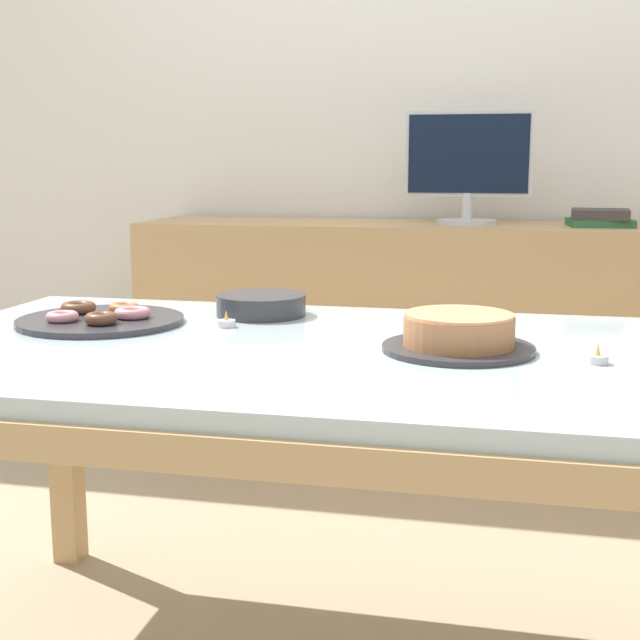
% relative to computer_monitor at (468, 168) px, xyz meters
% --- Properties ---
extents(wall_back, '(8.00, 0.10, 2.60)m').
position_rel_computer_monitor_xyz_m(wall_back, '(-0.16, 0.30, 0.24)').
color(wall_back, white).
rests_on(wall_back, ground).
extents(dining_table, '(1.79, 0.99, 0.73)m').
position_rel_computer_monitor_xyz_m(dining_table, '(-0.16, -1.41, -0.41)').
color(dining_table, silver).
rests_on(dining_table, ground).
extents(sideboard, '(1.94, 0.44, 0.87)m').
position_rel_computer_monitor_xyz_m(sideboard, '(-0.16, 0.00, -0.63)').
color(sideboard, tan).
rests_on(sideboard, ground).
extents(computer_monitor, '(0.42, 0.20, 0.38)m').
position_rel_computer_monitor_xyz_m(computer_monitor, '(0.00, 0.00, 0.00)').
color(computer_monitor, silver).
rests_on(computer_monitor, sideboard).
extents(book_stack, '(0.22, 0.20, 0.06)m').
position_rel_computer_monitor_xyz_m(book_stack, '(0.44, 0.00, -0.16)').
color(book_stack, '#2D6638').
rests_on(book_stack, sideboard).
extents(cake_chocolate_round, '(0.29, 0.29, 0.07)m').
position_rel_computer_monitor_xyz_m(cake_chocolate_round, '(0.07, -1.39, -0.30)').
color(cake_chocolate_round, '#333338').
rests_on(cake_chocolate_round, dining_table).
extents(pastry_platter, '(0.37, 0.37, 0.04)m').
position_rel_computer_monitor_xyz_m(pastry_platter, '(-0.73, -1.28, -0.32)').
color(pastry_platter, '#333338').
rests_on(pastry_platter, dining_table).
extents(plate_stack, '(0.21, 0.21, 0.05)m').
position_rel_computer_monitor_xyz_m(plate_stack, '(-0.41, -1.09, -0.31)').
color(plate_stack, '#333338').
rests_on(plate_stack, dining_table).
extents(tealight_left_edge, '(0.04, 0.04, 0.04)m').
position_rel_computer_monitor_xyz_m(tealight_left_edge, '(-0.44, -1.25, -0.32)').
color(tealight_left_edge, silver).
rests_on(tealight_left_edge, dining_table).
extents(tealight_near_cakes, '(0.04, 0.04, 0.04)m').
position_rel_computer_monitor_xyz_m(tealight_near_cakes, '(0.33, -1.44, -0.32)').
color(tealight_near_cakes, silver).
rests_on(tealight_near_cakes, dining_table).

